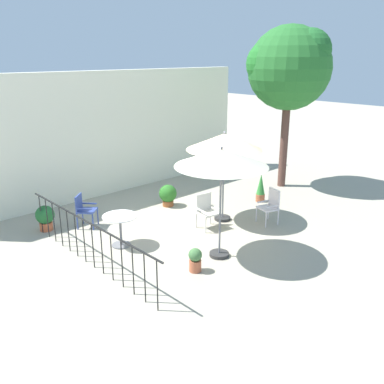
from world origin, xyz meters
name	(u,v)px	position (x,y,z in m)	size (l,w,h in m)	color
ground_plane	(196,225)	(0.00, 0.00, 0.00)	(60.00, 60.00, 0.00)	#A69D89
villa_facade	(109,133)	(0.00, 4.00, 1.92)	(10.74, 0.30, 3.85)	white
terrace_railing	(88,236)	(-3.17, 0.00, 0.68)	(0.03, 5.02, 1.01)	black
shade_tree	(289,68)	(4.61, 0.58, 3.89)	(2.77, 2.64, 5.21)	brown
patio_umbrella_0	(224,143)	(0.80, -0.19, 2.14)	(1.98, 1.98, 2.43)	#2D2D2D
patio_umbrella_1	(221,159)	(-0.85, -1.62, 2.24)	(1.99, 1.99, 2.51)	#2D2D2D
cafe_table_0	(120,225)	(-2.14, 0.33, 0.53)	(0.82, 0.82, 0.76)	white
patio_chair_0	(206,209)	(0.09, -0.27, 0.51)	(0.55, 0.51, 0.90)	silver
patio_chair_1	(270,204)	(1.57, -1.20, 0.52)	(0.55, 0.57, 0.93)	silver
patio_chair_2	(84,208)	(-2.19, 1.93, 0.52)	(0.63, 0.63, 0.87)	#344791
potted_plant_0	(168,194)	(0.42, 1.67, 0.35)	(0.52, 0.52, 0.65)	brown
potted_plant_1	(261,188)	(2.75, 0.04, 0.42)	(0.28, 0.28, 0.87)	#A25638
potted_plant_2	(45,217)	(-3.03, 2.42, 0.36)	(0.48, 0.48, 0.66)	#C9613A
potted_plant_3	(195,259)	(-1.72, -1.76, 0.27)	(0.28, 0.28, 0.52)	#B45C3D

